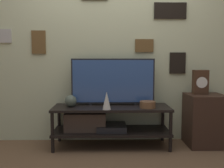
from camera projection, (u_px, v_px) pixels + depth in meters
ground_plane at (112, 154)px, 3.00m from camera, size 12.00×12.00×0.00m
wall_back at (111, 39)px, 3.45m from camera, size 6.40×0.08×2.70m
media_console at (102, 121)px, 3.25m from camera, size 1.44×0.49×0.50m
television at (113, 81)px, 3.31m from camera, size 1.05×0.05×0.59m
vase_wide_bowl at (148, 105)px, 3.14m from camera, size 0.19×0.19×0.08m
vase_round_glass at (71, 101)px, 3.20m from camera, size 0.15×0.15×0.15m
vase_slim_bronze at (107, 100)px, 3.04m from camera, size 0.10×0.10×0.21m
side_table at (205, 120)px, 3.30m from camera, size 0.45×0.45×0.65m
mantel_clock at (200, 82)px, 3.29m from camera, size 0.18×0.11×0.31m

